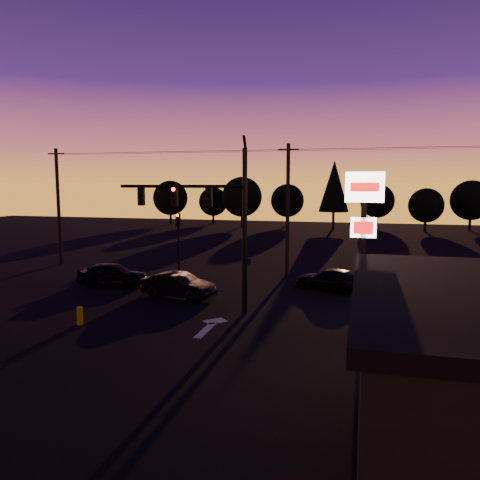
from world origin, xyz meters
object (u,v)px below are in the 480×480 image
Objects in this scene: traffic_signal_mast at (213,212)px; suv_parked at (474,367)px; car_mid at (178,285)px; bollard at (80,316)px; pylon_sign at (364,220)px; car_left at (113,274)px; secondary_signal at (178,235)px; car_right at (330,279)px.

suv_parked is (10.50, -6.51, -4.20)m from traffic_signal_mast.
traffic_signal_mast is 5.54m from car_mid.
pylon_sign is at bearing 5.28° from bollard.
pylon_sign is 16.88m from car_left.
bollard is at bearing 158.50° from suv_parked.
traffic_signal_mast reaches higher than secondary_signal.
pylon_sign is 13.12m from bollard.
traffic_signal_mast is 1.97× the size of secondary_signal.
secondary_signal is 15.75m from pylon_sign.
pylon_sign reaches higher than secondary_signal.
car_mid is at bearing 135.57° from suv_parked.
pylon_sign is 1.60× the size of car_left.
car_right is at bearing 43.35° from bollard.
suv_parked is at bearing -31.81° from traffic_signal_mast.
pylon_sign is (12.00, -9.99, 2.05)m from secondary_signal.
pylon_sign is at bearing -19.36° from traffic_signal_mast.
car_right is at bearing 101.69° from pylon_sign.
car_mid is (-9.88, 4.72, -4.22)m from pylon_sign.
secondary_signal is 5.06m from car_left.
secondary_signal reaches higher than car_mid.
car_left is (-7.90, 4.03, -4.21)m from traffic_signal_mast.
car_left is 5.43m from car_mid.
secondary_signal is at bearing 126.64° from suv_parked.
pylon_sign is 8.38× the size of bollard.
secondary_signal is 1.00× the size of car_right.
secondary_signal is 11.39m from bollard.
car_mid is 0.97× the size of car_right.
bollard is 0.19× the size of car_right.
car_left is at bearing 152.99° from traffic_signal_mast.
bollard is 14.39m from car_right.
traffic_signal_mast is 2.02× the size of car_left.
traffic_signal_mast is 10.58× the size of bollard.
pylon_sign reaches higher than suv_parked.
bollard is (-0.27, -11.12, -2.46)m from secondary_signal.
secondary_signal is 6.07m from car_mid.
secondary_signal is at bearing 140.23° from pylon_sign.
car_mid is at bearing -42.06° from car_right.
car_right reaches higher than bollard.
suv_parked is (15.67, -2.88, 0.33)m from bollard.
traffic_signal_mast is at bearing -117.39° from car_mid.
car_mid is (2.39, 5.86, 0.29)m from bollard.
secondary_signal is 0.64× the size of pylon_sign.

